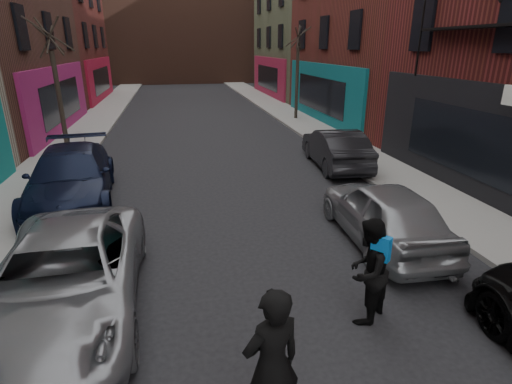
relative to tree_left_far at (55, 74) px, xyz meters
name	(u,v)px	position (x,y,z in m)	size (l,w,h in m)	color
sidewalk_left	(106,111)	(-0.05, 12.00, -3.31)	(2.50, 84.00, 0.13)	gray
sidewalk_right	(274,106)	(12.45, 12.00, -3.31)	(2.50, 84.00, 0.13)	gray
building_far	(179,25)	(6.20, 38.00, 3.62)	(40.00, 10.00, 14.00)	#47281E
tree_left_far	(55,74)	(0.00, 0.00, 0.00)	(2.00, 2.00, 6.50)	black
tree_right_far	(298,62)	(12.40, 6.00, 0.15)	(2.00, 2.00, 6.80)	black
parked_left_far	(65,278)	(2.70, -12.19, -2.64)	(2.46, 5.34, 1.48)	gray
parked_left_end	(71,177)	(1.60, -6.48, -2.56)	(2.29, 5.63, 1.64)	black
parked_right_far	(384,212)	(9.46, -10.70, -2.62)	(1.80, 4.47, 1.52)	gray
parked_right_end	(335,148)	(10.80, -4.44, -2.63)	(1.59, 4.56, 1.50)	black
skateboarder	(272,366)	(5.61, -15.22, -2.28)	(0.73, 0.48, 2.01)	black
pedestrian	(368,271)	(7.72, -13.33, -2.43)	(1.16, 1.13, 1.88)	black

